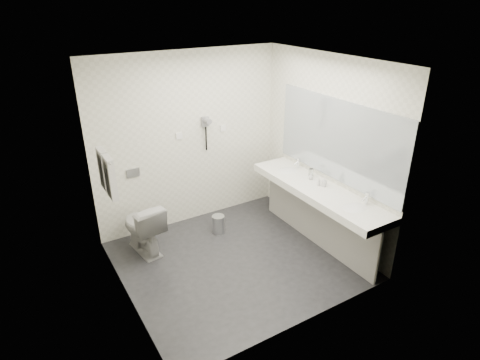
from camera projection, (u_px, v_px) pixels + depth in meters
floor at (236, 260)px, 5.25m from camera, size 2.80×2.80×0.00m
ceiling at (235, 62)px, 4.21m from camera, size 2.80×2.80×0.00m
wall_back at (189, 141)px, 5.74m from camera, size 2.80×0.00×2.80m
wall_front at (308, 220)px, 3.72m from camera, size 2.80×0.00×2.80m
wall_left at (116, 201)px, 4.07m from camera, size 0.00×2.60×2.60m
wall_right at (326, 150)px, 5.39m from camera, size 0.00×2.60×2.60m
vanity_counter at (317, 191)px, 5.30m from camera, size 0.55×2.20×0.10m
vanity_panel at (316, 218)px, 5.49m from camera, size 0.03×2.15×0.75m
vanity_post_near at (378, 256)px, 4.69m from camera, size 0.06×0.06×0.75m
vanity_post_far at (273, 189)px, 6.31m from camera, size 0.06×0.06×0.75m
mirror at (337, 140)px, 5.15m from camera, size 0.02×2.20×1.05m
basin_near at (354, 209)px, 4.78m from camera, size 0.40×0.31×0.05m
basin_far at (287, 171)px, 5.79m from camera, size 0.40×0.31×0.05m
faucet_near at (367, 198)px, 4.83m from camera, size 0.04×0.04×0.15m
faucet_far at (298, 163)px, 5.84m from camera, size 0.04×0.04×0.15m
soap_bottle_a at (324, 182)px, 5.28m from camera, size 0.07×0.07×0.12m
soap_bottle_b at (311, 176)px, 5.49m from camera, size 0.07×0.07×0.08m
soap_bottle_c at (319, 182)px, 5.30m from camera, size 0.05×0.05×0.11m
glass_left at (311, 173)px, 5.57m from camera, size 0.07×0.07×0.12m
toilet at (142, 227)px, 5.31m from camera, size 0.50×0.76×0.72m
flush_plate at (133, 173)px, 5.46m from camera, size 0.18×0.02×0.12m
pedal_bin at (218, 225)px, 5.82m from camera, size 0.23×0.23×0.25m
bin_lid at (218, 216)px, 5.77m from camera, size 0.18×0.18×0.02m
towel_rail at (103, 155)px, 4.40m from camera, size 0.02×0.62×0.02m
towel_near at (110, 178)px, 4.39m from camera, size 0.07×0.24×0.48m
towel_far at (104, 169)px, 4.60m from camera, size 0.07×0.24×0.48m
dryer_cradle at (205, 122)px, 5.73m from camera, size 0.10×0.04×0.14m
dryer_barrel at (207, 121)px, 5.67m from camera, size 0.08×0.14×0.08m
dryer_cord at (206, 139)px, 5.83m from camera, size 0.02×0.02×0.35m
switch_plate_a at (179, 136)px, 5.62m from camera, size 0.09×0.02×0.09m
switch_plate_b at (223, 128)px, 5.95m from camera, size 0.09×0.02×0.09m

